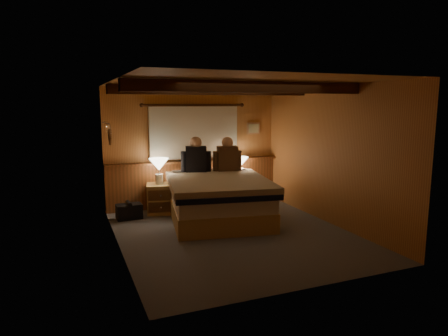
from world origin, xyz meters
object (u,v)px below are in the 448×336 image
bed (217,198)px  person_left (196,157)px  nightstand_left (161,199)px  lamp_left (159,166)px  duffel_bag (129,211)px  nightstand_right (241,190)px  lamp_right (240,163)px  person_right (227,157)px

bed → person_left: bearing=110.0°
nightstand_left → lamp_left: 0.63m
person_left → duffel_bag: 1.63m
nightstand_right → lamp_right: 0.59m
lamp_right → person_right: bearing=-157.9°
bed → person_right: size_ratio=3.53×
nightstand_left → person_left: (0.72, 0.01, 0.76)m
lamp_left → person_left: bearing=-1.7°
nightstand_right → duffel_bag: 2.38m
nightstand_left → lamp_right: lamp_right is taller
person_right → lamp_left: bearing=-175.9°
nightstand_right → lamp_right: size_ratio=1.36×
person_left → lamp_left: bearing=-165.6°
lamp_right → duffel_bag: 2.44m
nightstand_right → person_right: person_right is taller
bed → duffel_bag: bearing=167.5°
nightstand_left → lamp_left: lamp_left is taller
lamp_right → person_left: (-0.97, -0.03, 0.17)m
person_left → bed: bearing=-63.9°
nightstand_left → lamp_right: (1.69, 0.04, 0.59)m
nightstand_right → bed: bearing=-127.1°
bed → lamp_left: size_ratio=5.06×
lamp_right → lamp_left: bearing=-179.8°
nightstand_left → nightstand_right: (1.73, 0.08, 0.00)m
duffel_bag → person_right: bearing=-0.3°
bed → nightstand_right: 1.23m
bed → person_right: (0.48, 0.69, 0.64)m
lamp_left → person_left: 0.75m
lamp_left → bed: bearing=-43.2°
lamp_left → lamp_right: bearing=0.2°
lamp_right → duffel_bag: size_ratio=0.92×
person_left → duffel_bag: bearing=-156.2°
nightstand_left → lamp_right: 1.79m
nightstand_right → lamp_left: 1.85m
nightstand_left → person_right: person_right is taller
nightstand_left → person_left: 1.05m
bed → duffel_bag: (-1.49, 0.62, -0.25)m
lamp_right → person_left: size_ratio=0.59×
lamp_left → lamp_right: lamp_left is taller
bed → nightstand_left: (-0.86, 0.79, -0.11)m
nightstand_right → person_left: (-1.01, -0.07, 0.75)m
nightstand_right → lamp_left: lamp_left is taller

